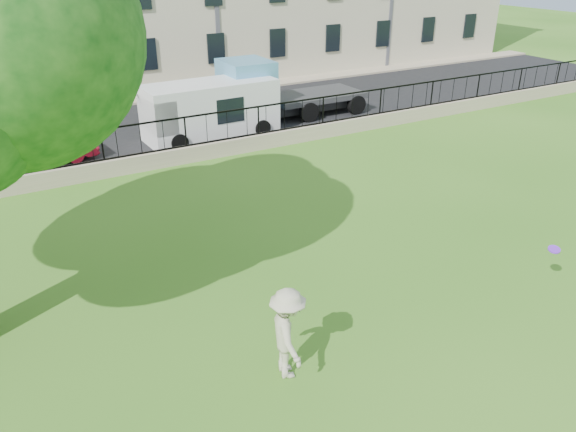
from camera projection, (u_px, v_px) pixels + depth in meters
ground at (396, 336)px, 11.62m from camera, size 120.00×120.00×0.00m
retaining_wall at (187, 154)px, 20.86m from camera, size 50.00×0.40×0.60m
iron_railing at (185, 132)px, 20.49m from camera, size 50.00×0.05×1.13m
street at (150, 130)px, 24.65m from camera, size 60.00×9.00×0.01m
sidewalk at (118, 103)px, 28.69m from camera, size 60.00×1.40×0.12m
man at (288, 334)px, 10.21m from camera, size 0.94×1.31×1.84m
frisbee at (554, 249)px, 12.52m from camera, size 0.28×0.29×0.12m
red_sedan at (36, 147)px, 20.38m from camera, size 4.21×1.80×1.35m
white_van at (211, 110)px, 23.26m from camera, size 5.53×2.29×2.30m
blue_truck at (293, 87)px, 25.95m from camera, size 6.73×2.40×2.82m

